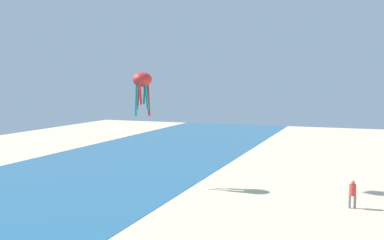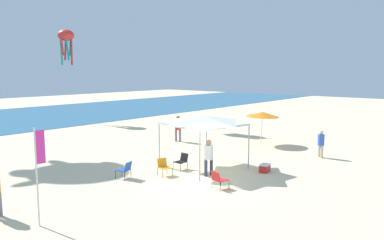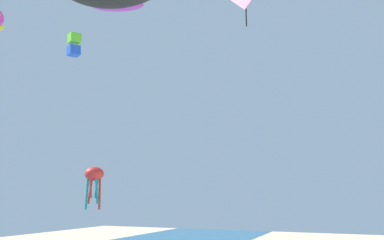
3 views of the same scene
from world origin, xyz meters
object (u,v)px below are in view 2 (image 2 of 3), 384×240
beach_umbrella (263,114)px  cooler_box (265,168)px  folding_chair_right_of_tent (218,179)px  banner_flag (38,167)px  person_by_tent (178,126)px  folding_chair_near_cooler (182,160)px  person_beachcomber (209,155)px  person_watching_sky (321,142)px  folding_chair_facing_ocean (164,166)px  folding_chair_left_of_tent (125,169)px  kite_octopus_red (66,37)px  canopy_tent (204,120)px

beach_umbrella → cooler_box: size_ratio=3.43×
folding_chair_right_of_tent → banner_flag: size_ratio=0.25×
cooler_box → person_by_tent: size_ratio=0.36×
folding_chair_near_cooler → person_by_tent: bearing=136.6°
person_beachcomber → person_by_tent: bearing=-108.7°
person_by_tent → person_watching_sky: bearing=-2.6°
folding_chair_near_cooler → banner_flag: bearing=-79.4°
folding_chair_near_cooler → folding_chair_facing_ocean: size_ratio=1.00×
person_by_tent → person_beachcomber: size_ratio=1.06×
beach_umbrella → person_beachcomber: (-8.53, -1.91, -1.05)m
beach_umbrella → folding_chair_near_cooler: 8.62m
folding_chair_left_of_tent → person_watching_sky: bearing=136.1°
cooler_box → kite_octopus_red: (4.36, 24.83, 8.15)m
banner_flag → person_beachcomber: bearing=-4.6°
folding_chair_near_cooler → person_watching_sky: 8.47m
folding_chair_right_of_tent → person_beachcomber: (1.37, 1.59, 0.56)m
folding_chair_near_cooler → person_beachcomber: bearing=0.6°
folding_chair_facing_ocean → beach_umbrella: bearing=17.7°
folding_chair_left_of_tent → folding_chair_facing_ocean: bearing=131.0°
folding_chair_facing_ocean → kite_octopus_red: bearing=85.9°
person_beachcomber → folding_chair_left_of_tent: bearing=-23.7°
person_beachcomber → folding_chair_right_of_tent: bearing=68.6°
beach_umbrella → person_by_tent: 6.03m
banner_flag → person_beachcomber: banner_flag is taller
beach_umbrella → person_by_tent: size_ratio=1.23×
folding_chair_facing_ocean → person_by_tent: person_by_tent is taller
person_by_tent → person_watching_sky: 9.89m
cooler_box → person_watching_sky: 5.04m
banner_flag → person_watching_sky: size_ratio=2.04×
folding_chair_left_of_tent → person_by_tent: 9.51m
beach_umbrella → folding_chair_left_of_tent: (-11.43, 0.81, -1.62)m
folding_chair_right_of_tent → person_watching_sky: 8.70m
canopy_tent → beach_umbrella: size_ratio=1.71×
folding_chair_right_of_tent → folding_chair_facing_ocean: size_ratio=1.00×
kite_octopus_red → person_beachcomber: bearing=64.1°
folding_chair_facing_ocean → kite_octopus_red: 24.16m
folding_chair_facing_ocean → banner_flag: size_ratio=0.25×
folding_chair_facing_ocean → person_watching_sky: person_watching_sky is taller
folding_chair_facing_ocean → person_watching_sky: bearing=-10.5°
folding_chair_facing_ocean → kite_octopus_red: (8.06, 21.37, 7.87)m
folding_chair_left_of_tent → folding_chair_right_of_tent: 4.58m
canopy_tent → person_beachcomber: bearing=-131.8°
banner_flag → canopy_tent: bearing=2.8°
person_watching_sky → canopy_tent: bearing=96.1°
beach_umbrella → cooler_box: 7.43m
folding_chair_left_of_tent → folding_chair_facing_ocean: same height
canopy_tent → folding_chair_facing_ocean: bearing=165.4°
canopy_tent → person_by_tent: bearing=52.5°
folding_chair_near_cooler → folding_chair_right_of_tent: 3.67m
person_beachcomber → beach_umbrella: bearing=-147.9°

